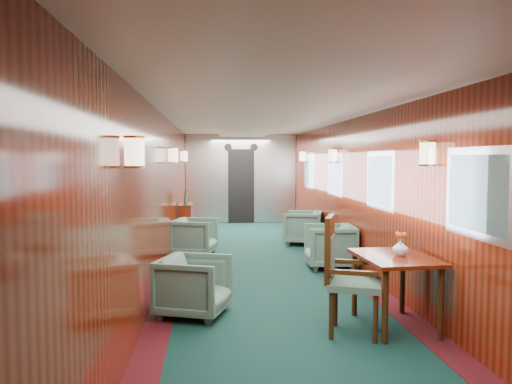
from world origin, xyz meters
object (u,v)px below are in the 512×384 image
(armchair_left_far, at_px, (195,237))
(armchair_right_far, at_px, (303,227))
(credenza, at_px, (185,222))
(armchair_left_near, at_px, (194,286))
(armchair_right_near, at_px, (330,246))
(dining_table, at_px, (395,267))
(side_chair, at_px, (343,270))

(armchair_left_far, relative_size, armchair_right_far, 0.98)
(credenza, relative_size, armchair_left_near, 1.49)
(armchair_left_near, relative_size, armchair_right_near, 0.95)
(armchair_left_far, xyz_separation_m, armchair_right_near, (2.19, -1.24, 0.02))
(armchair_left_far, distance_m, armchair_right_near, 2.52)
(armchair_left_near, height_order, armchair_right_near, armchair_right_near)
(dining_table, xyz_separation_m, armchair_right_near, (-0.00, 2.83, -0.28))
(side_chair, height_order, armchair_right_near, side_chair)
(credenza, xyz_separation_m, armchair_right_near, (2.43, -2.66, -0.07))
(armchair_left_near, height_order, armchair_right_far, armchair_right_far)
(side_chair, height_order, armchair_right_far, side_chair)
(armchair_left_far, bearing_deg, armchair_right_near, -105.77)
(dining_table, relative_size, armchair_right_near, 1.34)
(dining_table, xyz_separation_m, credenza, (-2.43, 5.49, -0.21))
(armchair_left_near, distance_m, armchair_right_far, 4.93)
(credenza, bearing_deg, side_chair, -71.70)
(side_chair, xyz_separation_m, armchair_left_far, (-1.62, 4.20, -0.30))
(side_chair, bearing_deg, armchair_right_near, 98.45)
(armchair_right_near, bearing_deg, armchair_left_far, -116.31)
(side_chair, bearing_deg, credenza, 127.70)
(dining_table, relative_size, credenza, 0.95)
(armchair_left_far, bearing_deg, armchair_right_far, -51.78)
(armchair_left_far, height_order, armchair_right_far, armchair_right_far)
(armchair_left_near, bearing_deg, armchair_right_near, -24.11)
(dining_table, distance_m, armchair_left_near, 2.18)
(dining_table, xyz_separation_m, armchair_left_far, (-2.19, 4.07, -0.29))
(armchair_right_far, bearing_deg, armchair_left_near, -8.48)
(credenza, distance_m, armchair_right_far, 2.44)
(armchair_left_near, height_order, armchair_left_far, armchair_left_far)
(credenza, xyz_separation_m, armchair_right_far, (2.40, -0.43, -0.08))
(armchair_right_near, bearing_deg, armchair_right_far, -175.98)
(side_chair, bearing_deg, armchair_right_far, 103.42)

